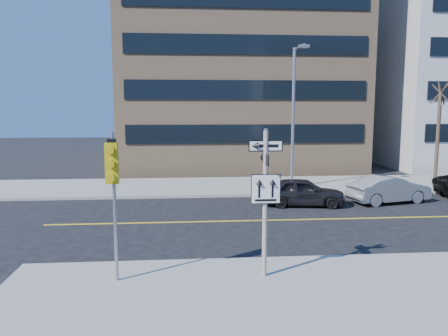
{
  "coord_description": "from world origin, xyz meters",
  "views": [
    {
      "loc": [
        -2.05,
        -13.92,
        4.73
      ],
      "look_at": [
        -0.58,
        4.0,
        2.28
      ],
      "focal_mm": 35.0,
      "sensor_mm": 36.0,
      "label": 1
    }
  ],
  "objects": [
    {
      "name": "sign_pole",
      "position": [
        0.0,
        -2.51,
        2.44
      ],
      "size": [
        0.92,
        0.92,
        4.06
      ],
      "color": "silver",
      "rests_on": "near_sidewalk"
    },
    {
      "name": "ground",
      "position": [
        0.0,
        0.0,
        0.0
      ],
      "size": [
        120.0,
        120.0,
        0.0
      ],
      "primitive_type": "plane",
      "color": "black",
      "rests_on": "ground"
    },
    {
      "name": "street_tree_west",
      "position": [
        13.0,
        11.3,
        5.52
      ],
      "size": [
        1.8,
        1.8,
        6.35
      ],
      "color": "#362820",
      "rests_on": "far_sidewalk"
    },
    {
      "name": "streetlight_a",
      "position": [
        4.0,
        10.76,
        4.76
      ],
      "size": [
        0.55,
        2.25,
        8.0
      ],
      "color": "gray",
      "rests_on": "far_sidewalk"
    },
    {
      "name": "parked_car_b",
      "position": [
        8.05,
        7.0,
        0.69
      ],
      "size": [
        2.42,
        4.43,
        1.38
      ],
      "primitive_type": "imported",
      "rotation": [
        0.0,
        0.0,
        1.81
      ],
      "color": "gray",
      "rests_on": "ground"
    },
    {
      "name": "building_brick",
      "position": [
        2.0,
        25.0,
        9.0
      ],
      "size": [
        18.0,
        18.0,
        18.0
      ],
      "primitive_type": "cube",
      "color": "tan",
      "rests_on": "ground"
    },
    {
      "name": "traffic_signal",
      "position": [
        -4.0,
        -2.66,
        3.03
      ],
      "size": [
        0.32,
        0.45,
        4.0
      ],
      "color": "gray",
      "rests_on": "near_sidewalk"
    },
    {
      "name": "parked_car_a",
      "position": [
        3.51,
        6.7,
        0.69
      ],
      "size": [
        2.18,
        4.24,
        1.38
      ],
      "primitive_type": "imported",
      "rotation": [
        0.0,
        0.0,
        1.43
      ],
      "color": "black",
      "rests_on": "ground"
    }
  ]
}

